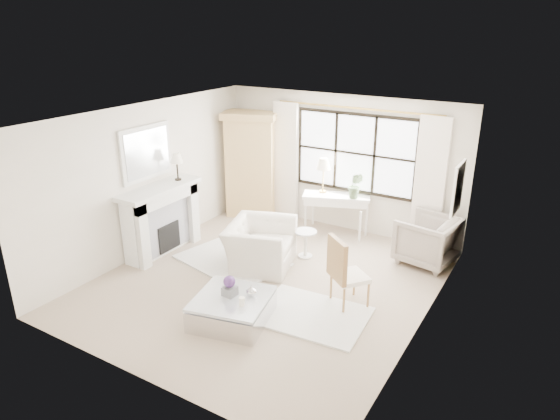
# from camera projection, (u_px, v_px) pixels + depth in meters

# --- Properties ---
(floor) EXTENTS (5.50, 5.50, 0.00)m
(floor) POSITION_uv_depth(u_px,v_px,m) (267.00, 282.00, 8.14)
(floor) COLOR tan
(floor) RESTS_ON ground
(ceiling) EXTENTS (5.50, 5.50, 0.00)m
(ceiling) POSITION_uv_depth(u_px,v_px,m) (265.00, 117.00, 7.18)
(ceiling) COLOR white
(ceiling) RESTS_ON ground
(wall_back) EXTENTS (5.00, 0.00, 5.00)m
(wall_back) POSITION_uv_depth(u_px,v_px,m) (341.00, 163.00, 9.86)
(wall_back) COLOR silver
(wall_back) RESTS_ON ground
(wall_front) EXTENTS (5.00, 0.00, 5.00)m
(wall_front) POSITION_uv_depth(u_px,v_px,m) (131.00, 279.00, 5.46)
(wall_front) COLOR white
(wall_front) RESTS_ON ground
(wall_left) EXTENTS (0.00, 5.50, 5.50)m
(wall_left) POSITION_uv_depth(u_px,v_px,m) (148.00, 179.00, 8.86)
(wall_left) COLOR beige
(wall_left) RESTS_ON ground
(wall_right) EXTENTS (0.00, 5.50, 5.50)m
(wall_right) POSITION_uv_depth(u_px,v_px,m) (429.00, 239.00, 6.46)
(wall_right) COLOR beige
(wall_right) RESTS_ON ground
(window_pane) EXTENTS (2.40, 0.02, 1.50)m
(window_pane) POSITION_uv_depth(u_px,v_px,m) (355.00, 153.00, 9.61)
(window_pane) COLOR white
(window_pane) RESTS_ON wall_back
(window_frame) EXTENTS (2.50, 0.04, 1.50)m
(window_frame) POSITION_uv_depth(u_px,v_px,m) (355.00, 153.00, 9.61)
(window_frame) COLOR black
(window_frame) RESTS_ON wall_back
(curtain_rod) EXTENTS (3.30, 0.04, 0.04)m
(curtain_rod) POSITION_uv_depth(u_px,v_px,m) (356.00, 108.00, 9.26)
(curtain_rod) COLOR #A8823A
(curtain_rod) RESTS_ON wall_back
(curtain_left) EXTENTS (0.55, 0.10, 2.47)m
(curtain_left) POSITION_uv_depth(u_px,v_px,m) (286.00, 162.00, 10.40)
(curtain_left) COLOR white
(curtain_left) RESTS_ON ground
(curtain_right) EXTENTS (0.55, 0.10, 2.47)m
(curtain_right) POSITION_uv_depth(u_px,v_px,m) (430.00, 185.00, 8.96)
(curtain_right) COLOR white
(curtain_right) RESTS_ON ground
(fireplace) EXTENTS (0.58, 1.66, 1.26)m
(fireplace) POSITION_uv_depth(u_px,v_px,m) (160.00, 218.00, 9.01)
(fireplace) COLOR silver
(fireplace) RESTS_ON ground
(mirror_frame) EXTENTS (0.05, 1.15, 0.95)m
(mirror_frame) POSITION_uv_depth(u_px,v_px,m) (146.00, 153.00, 8.67)
(mirror_frame) COLOR silver
(mirror_frame) RESTS_ON wall_left
(mirror_glass) EXTENTS (0.02, 1.00, 0.80)m
(mirror_glass) POSITION_uv_depth(u_px,v_px,m) (147.00, 153.00, 8.66)
(mirror_glass) COLOR silver
(mirror_glass) RESTS_ON wall_left
(art_frame) EXTENTS (0.04, 0.62, 0.82)m
(art_frame) POSITION_uv_depth(u_px,v_px,m) (458.00, 188.00, 7.76)
(art_frame) COLOR white
(art_frame) RESTS_ON wall_right
(art_canvas) EXTENTS (0.01, 0.52, 0.72)m
(art_canvas) POSITION_uv_depth(u_px,v_px,m) (457.00, 188.00, 7.77)
(art_canvas) COLOR beige
(art_canvas) RESTS_ON wall_right
(mantel_lamp) EXTENTS (0.22, 0.22, 0.51)m
(mantel_lamp) POSITION_uv_depth(u_px,v_px,m) (177.00, 159.00, 8.98)
(mantel_lamp) COLOR black
(mantel_lamp) RESTS_ON fireplace
(armoire) EXTENTS (1.29, 1.04, 2.24)m
(armoire) POSITION_uv_depth(u_px,v_px,m) (251.00, 164.00, 10.60)
(armoire) COLOR tan
(armoire) RESTS_ON floor
(console_table) EXTENTS (1.37, 0.89, 0.80)m
(console_table) POSITION_uv_depth(u_px,v_px,m) (336.00, 214.00, 9.90)
(console_table) COLOR white
(console_table) RESTS_ON floor
(console_lamp) EXTENTS (0.28, 0.28, 0.69)m
(console_lamp) POSITION_uv_depth(u_px,v_px,m) (324.00, 165.00, 9.72)
(console_lamp) COLOR #AD863C
(console_lamp) RESTS_ON console_table
(orchid_plant) EXTENTS (0.32, 0.27, 0.52)m
(orchid_plant) POSITION_uv_depth(u_px,v_px,m) (356.00, 186.00, 9.47)
(orchid_plant) COLOR #5B7A51
(orchid_plant) RESTS_ON console_table
(side_table) EXTENTS (0.40, 0.40, 0.51)m
(side_table) POSITION_uv_depth(u_px,v_px,m) (306.00, 240.00, 8.89)
(side_table) COLOR silver
(side_table) RESTS_ON floor
(rug_left) EXTENTS (2.06, 1.65, 0.03)m
(rug_left) POSITION_uv_depth(u_px,v_px,m) (232.00, 260.00, 8.83)
(rug_left) COLOR silver
(rug_left) RESTS_ON floor
(rug_right) EXTENTS (1.64, 1.28, 0.03)m
(rug_right) POSITION_uv_depth(u_px,v_px,m) (312.00, 315.00, 7.20)
(rug_right) COLOR white
(rug_right) RESTS_ON floor
(club_armchair) EXTENTS (1.35, 1.45, 0.78)m
(club_armchair) POSITION_uv_depth(u_px,v_px,m) (260.00, 245.00, 8.56)
(club_armchair) COLOR silver
(club_armchair) RESTS_ON floor
(wingback_chair) EXTENTS (1.07, 1.05, 0.85)m
(wingback_chair) POSITION_uv_depth(u_px,v_px,m) (427.00, 240.00, 8.66)
(wingback_chair) COLOR gray
(wingback_chair) RESTS_ON floor
(french_chair) EXTENTS (0.68, 0.68, 1.08)m
(french_chair) POSITION_uv_depth(u_px,v_px,m) (348.00, 286.00, 7.39)
(french_chair) COLOR #A87A46
(french_chair) RESTS_ON floor
(coffee_table) EXTENTS (1.20, 1.20, 0.38)m
(coffee_table) POSITION_uv_depth(u_px,v_px,m) (232.00, 309.00, 7.04)
(coffee_table) COLOR silver
(coffee_table) RESTS_ON floor
(planter_box) EXTENTS (0.19, 0.19, 0.13)m
(planter_box) POSITION_uv_depth(u_px,v_px,m) (230.00, 291.00, 6.99)
(planter_box) COLOR slate
(planter_box) RESTS_ON coffee_table
(planter_flowers) EXTENTS (0.17, 0.17, 0.17)m
(planter_flowers) POSITION_uv_depth(u_px,v_px,m) (229.00, 282.00, 6.94)
(planter_flowers) COLOR #4E2A6A
(planter_flowers) RESTS_ON planter_box
(pillar_candle) EXTENTS (0.08, 0.08, 0.12)m
(pillar_candle) POSITION_uv_depth(u_px,v_px,m) (242.00, 301.00, 6.75)
(pillar_candle) COLOR white
(pillar_candle) RESTS_ON coffee_table
(coffee_vase) EXTENTS (0.18, 0.18, 0.16)m
(coffee_vase) POSITION_uv_depth(u_px,v_px,m) (251.00, 291.00, 6.98)
(coffee_vase) COLOR silver
(coffee_vase) RESTS_ON coffee_table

